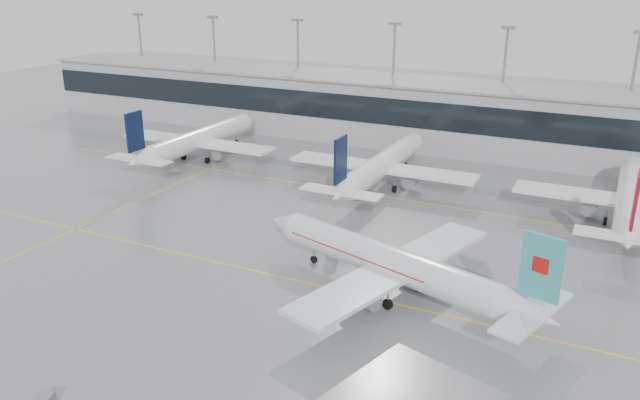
% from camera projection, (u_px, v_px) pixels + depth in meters
% --- Properties ---
extents(ground, '(320.00, 320.00, 0.00)m').
position_uv_depth(ground, '(272.00, 275.00, 69.48)').
color(ground, gray).
rests_on(ground, ground).
extents(taxi_line_main, '(120.00, 0.25, 0.01)m').
position_uv_depth(taxi_line_main, '(272.00, 275.00, 69.48)').
color(taxi_line_main, yellow).
rests_on(taxi_line_main, ground).
extents(taxi_line_north, '(120.00, 0.25, 0.01)m').
position_uv_depth(taxi_line_north, '(372.00, 195.00, 94.75)').
color(taxi_line_north, yellow).
rests_on(taxi_line_north, ground).
extents(taxi_line_cross, '(0.25, 60.00, 0.01)m').
position_uv_depth(taxi_line_cross, '(152.00, 195.00, 94.59)').
color(taxi_line_cross, yellow).
rests_on(taxi_line_cross, ground).
extents(terminal, '(180.00, 15.00, 12.00)m').
position_uv_depth(terminal, '(435.00, 115.00, 119.66)').
color(terminal, '#9E9EA1').
rests_on(terminal, ground).
extents(terminal_glass, '(180.00, 0.20, 5.00)m').
position_uv_depth(terminal_glass, '(424.00, 115.00, 112.79)').
color(terminal_glass, black).
rests_on(terminal_glass, ground).
extents(terminal_roof, '(182.00, 16.00, 0.40)m').
position_uv_depth(terminal_roof, '(437.00, 83.00, 117.54)').
color(terminal_roof, gray).
rests_on(terminal_roof, ground).
extents(light_masts, '(156.40, 1.00, 22.60)m').
position_uv_depth(light_masts, '(446.00, 73.00, 122.21)').
color(light_masts, gray).
rests_on(light_masts, ground).
extents(air_canada_jet, '(35.39, 28.75, 11.27)m').
position_uv_depth(air_canada_jet, '(395.00, 265.00, 63.81)').
color(air_canada_jet, silver).
rests_on(air_canada_jet, ground).
extents(parked_jet_b, '(29.64, 36.96, 11.72)m').
position_uv_depth(parked_jet_b, '(198.00, 140.00, 111.15)').
color(parked_jet_b, white).
rests_on(parked_jet_b, ground).
extents(parked_jet_c, '(29.64, 36.96, 11.72)m').
position_uv_depth(parked_jet_c, '(382.00, 165.00, 96.59)').
color(parked_jet_c, white).
rests_on(parked_jet_c, ground).
extents(parked_jet_d, '(29.64, 36.96, 11.72)m').
position_uv_depth(parked_jet_d, '(631.00, 199.00, 82.03)').
color(parked_jet_d, white).
rests_on(parked_jet_d, ground).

